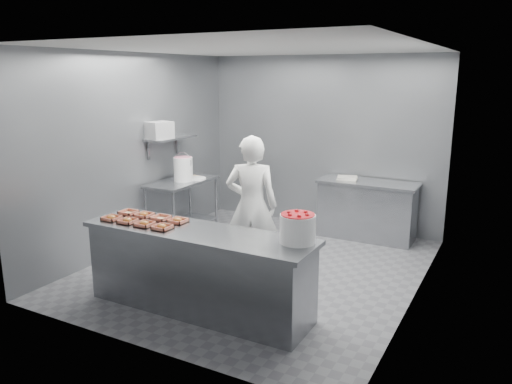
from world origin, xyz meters
TOP-DOWN VIEW (x-y plane):
  - floor at (0.00, 0.00)m, footprint 4.50×4.50m
  - ceiling at (0.00, 0.00)m, footprint 4.50×4.50m
  - wall_back at (0.00, 2.25)m, footprint 4.00×0.04m
  - wall_left at (-2.00, 0.00)m, footprint 0.04×4.50m
  - wall_right at (2.00, 0.00)m, footprint 0.04×4.50m
  - service_counter at (0.00, -1.35)m, footprint 2.60×0.70m
  - prep_table at (-1.65, 0.60)m, footprint 0.60×1.20m
  - back_counter at (0.90, 1.90)m, footprint 1.50×0.60m
  - wall_shelf at (-1.82, 0.60)m, footprint 0.35×0.90m
  - tray_0 at (-1.07, -1.49)m, footprint 0.19×0.18m
  - tray_1 at (-0.83, -1.49)m, footprint 0.19×0.18m
  - tray_2 at (-0.59, -1.49)m, footprint 0.19×0.18m
  - tray_3 at (-0.35, -1.49)m, footprint 0.19×0.18m
  - tray_4 at (-1.07, -1.21)m, footprint 0.19×0.18m
  - tray_5 at (-0.83, -1.21)m, footprint 0.19×0.18m
  - tray_6 at (-0.59, -1.21)m, footprint 0.19×0.18m
  - tray_7 at (-0.35, -1.21)m, footprint 0.19×0.18m
  - worker at (0.00, -0.16)m, footprint 0.76×0.63m
  - strawberry_tub at (1.08, -1.20)m, footprint 0.35×0.35m
  - glaze_bucket at (-1.61, 0.60)m, footprint 0.31×0.29m
  - bucket_lid at (-1.51, 0.80)m, footprint 0.32×0.32m
  - rag at (-1.63, 0.91)m, footprint 0.17×0.15m
  - appliance at (-1.82, 0.33)m, footprint 0.38×0.41m
  - paper_stack at (0.57, 1.90)m, footprint 0.34×0.27m

SIDE VIEW (x-z plane):
  - floor at x=0.00m, z-range 0.00..0.00m
  - back_counter at x=0.90m, z-range 0.00..0.90m
  - service_counter at x=0.00m, z-range 0.00..0.90m
  - prep_table at x=-1.65m, z-range 0.14..1.04m
  - worker at x=0.00m, z-range 0.00..1.78m
  - rag at x=-1.63m, z-range 0.90..0.92m
  - bucket_lid at x=-1.51m, z-range 0.90..0.92m
  - tray_4 at x=-1.07m, z-range 0.90..0.94m
  - tray_6 at x=-0.59m, z-range 0.90..0.94m
  - tray_0 at x=-1.07m, z-range 0.89..0.95m
  - tray_1 at x=-0.83m, z-range 0.89..0.95m
  - tray_2 at x=-0.59m, z-range 0.89..0.95m
  - tray_3 at x=-0.35m, z-range 0.89..0.95m
  - tray_5 at x=-0.83m, z-range 0.89..0.95m
  - tray_7 at x=-0.35m, z-range 0.89..0.95m
  - paper_stack at x=0.57m, z-range 0.90..0.95m
  - strawberry_tub at x=1.08m, z-range 0.91..1.20m
  - glaze_bucket at x=-1.61m, z-range 0.87..1.32m
  - wall_back at x=0.00m, z-range 0.00..2.80m
  - wall_left at x=-2.00m, z-range 0.00..2.80m
  - wall_right at x=2.00m, z-range 0.00..2.80m
  - wall_shelf at x=-1.82m, z-range 1.54..1.56m
  - appliance at x=-1.82m, z-range 1.56..1.82m
  - ceiling at x=0.00m, z-range 2.80..2.80m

